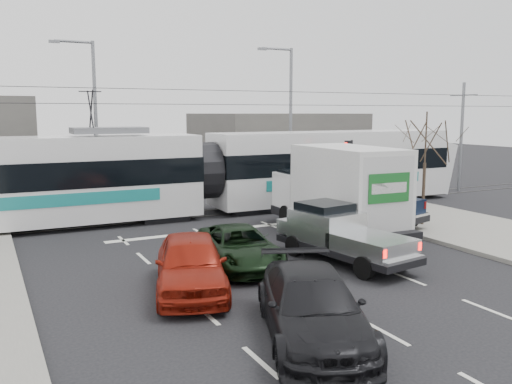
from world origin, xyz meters
name	(u,v)px	position (x,y,z in m)	size (l,w,h in m)	color
ground	(309,262)	(0.00, 0.00, 0.00)	(120.00, 120.00, 0.00)	black
sidewalk_right	(490,233)	(9.00, 0.00, 0.07)	(6.00, 60.00, 0.15)	gray
rails	(203,213)	(0.00, 10.00, 0.01)	(60.00, 1.60, 0.03)	#33302D
building_right	(276,144)	(12.00, 24.00, 2.50)	(12.00, 10.00, 5.00)	#67635D
bare_tree	(426,143)	(7.60, 2.50, 3.79)	(2.40, 2.40, 5.00)	#47382B
traffic_signal	(349,160)	(6.47, 6.50, 2.74)	(0.44, 0.44, 3.60)	black
street_lamp_near	(288,112)	(7.31, 14.00, 5.11)	(2.38, 0.25, 9.00)	slate
street_lamp_far	(92,112)	(-4.19, 16.00, 5.11)	(2.38, 0.25, 9.00)	slate
catenary	(202,137)	(0.00, 10.00, 3.88)	(60.00, 0.20, 7.00)	black
tram	(203,172)	(-0.04, 9.78, 2.14)	(29.60, 3.45, 6.03)	silver
silver_pickup	(338,233)	(0.98, -0.31, 0.97)	(2.60, 5.58, 1.95)	black
box_truck	(339,192)	(3.28, 2.84, 1.85)	(2.90, 7.60, 3.75)	black
navy_pickup	(357,199)	(5.41, 4.39, 1.16)	(3.37, 5.92, 2.36)	black
green_car	(240,247)	(-2.36, 0.61, 0.66)	(2.19, 4.74, 1.32)	black
red_car	(191,264)	(-4.73, -1.11, 0.83)	(1.96, 4.87, 1.66)	maroon
dark_car	(312,307)	(-3.43, -5.50, 0.77)	(2.15, 5.30, 1.54)	black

